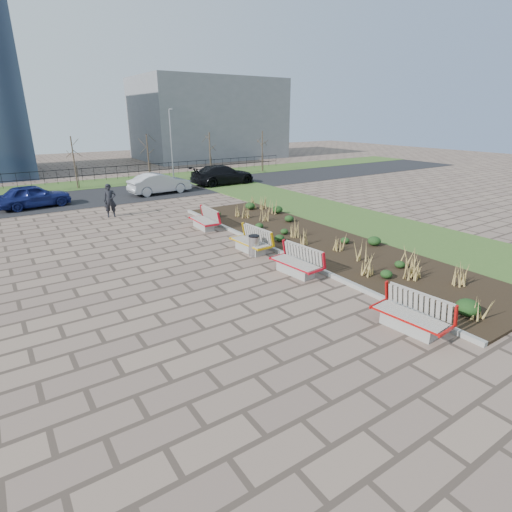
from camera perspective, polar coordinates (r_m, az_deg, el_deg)
ground at (r=11.50m, az=2.14°, el=-9.85°), size 120.00×120.00×0.00m
planting_bed at (r=18.72m, az=8.72°, el=1.98°), size 4.50×18.00×0.10m
planting_curb at (r=17.29m, az=2.98°, el=0.78°), size 0.16×18.00×0.15m
grass_verge_near at (r=22.11m, az=17.91°, el=3.91°), size 5.00×38.00×0.04m
grass_verge_far at (r=36.99m, az=-24.52°, el=9.14°), size 80.00×5.00×0.04m
road at (r=31.17m, az=-22.49°, el=7.73°), size 80.00×7.00×0.02m
bench_a at (r=11.79m, az=21.15°, el=-7.74°), size 1.11×2.18×1.00m
bench_b at (r=14.84m, az=5.65°, el=-0.79°), size 1.11×2.18×1.00m
bench_c at (r=17.20m, az=-0.85°, el=2.20°), size 1.02×2.15×1.00m
bench_d at (r=20.94m, az=-7.54°, el=5.22°), size 0.98×2.13×1.00m
litter_bin at (r=16.75m, az=-0.28°, el=1.47°), size 0.45×0.45×0.86m
pedestrian at (r=24.61m, az=-20.14°, el=7.44°), size 0.79×0.62×1.91m
car_blue at (r=29.17m, az=-29.19°, el=7.50°), size 4.48×2.28×1.46m
car_silver at (r=31.06m, az=-13.62°, el=10.05°), size 4.66×1.95×1.50m
car_black at (r=34.36m, az=-4.75°, el=11.49°), size 5.56×2.33×1.60m
tree_c at (r=35.26m, az=-24.53°, el=12.05°), size 1.40×1.40×4.00m
tree_d at (r=36.75m, az=-15.13°, el=13.35°), size 1.40×1.40×4.00m
tree_e at (r=39.11m, az=-6.58°, el=14.22°), size 1.40×1.40×4.00m
tree_f at (r=42.19m, az=0.90°, el=14.73°), size 1.40×1.40×4.00m
lamp_east at (r=36.90m, az=-11.98°, el=15.18°), size 0.24×0.60×6.00m
railing_fence at (r=38.37m, az=-25.06°, el=10.33°), size 44.00×0.10×1.20m
building_grey at (r=56.39m, az=-6.80°, el=18.85°), size 18.00×12.00×10.00m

